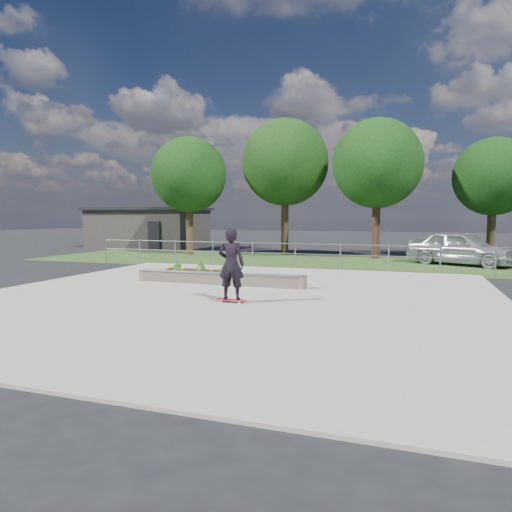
{
  "coord_description": "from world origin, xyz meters",
  "views": [
    {
      "loc": [
        4.83,
        -12.16,
        2.36
      ],
      "look_at": [
        0.2,
        1.5,
        1.1
      ],
      "focal_mm": 32.0,
      "sensor_mm": 36.0,
      "label": 1
    }
  ],
  "objects": [
    {
      "name": "tree_mid_left",
      "position": [
        -2.5,
        15.0,
        5.61
      ],
      "size": [
        5.25,
        5.25,
        8.25
      ],
      "color": "#322314",
      "rests_on": "ground"
    },
    {
      "name": "tree_mid_right",
      "position": [
        3.0,
        14.0,
        5.23
      ],
      "size": [
        4.9,
        4.9,
        7.7
      ],
      "color": "black",
      "rests_on": "ground"
    },
    {
      "name": "ground",
      "position": [
        0.0,
        0.0,
        0.0
      ],
      "size": [
        120.0,
        120.0,
        0.0
      ],
      "primitive_type": "plane",
      "color": "black",
      "rests_on": "ground"
    },
    {
      "name": "grass_verge",
      "position": [
        0.0,
        11.0,
        0.01
      ],
      "size": [
        30.0,
        8.0,
        0.02
      ],
      "primitive_type": "cube",
      "color": "#2E4C1E",
      "rests_on": "ground"
    },
    {
      "name": "skateboarder",
      "position": [
        0.34,
        -0.97,
        1.09
      ],
      "size": [
        0.8,
        0.55,
        1.99
      ],
      "color": "silver",
      "rests_on": "concrete_slab"
    },
    {
      "name": "grind_ledge",
      "position": [
        -1.28,
        1.92,
        0.26
      ],
      "size": [
        6.0,
        0.44,
        0.43
      ],
      "color": "brown",
      "rests_on": "concrete_slab"
    },
    {
      "name": "building",
      "position": [
        -14.0,
        18.0,
        1.51
      ],
      "size": [
        8.4,
        5.4,
        3.0
      ],
      "color": "#312E2B",
      "rests_on": "ground"
    },
    {
      "name": "parked_car",
      "position": [
        7.15,
        11.71,
        0.84
      ],
      "size": [
        5.28,
        3.92,
        1.67
      ],
      "primitive_type": "imported",
      "rotation": [
        0.0,
        0.0,
        1.12
      ],
      "color": "#ADB2B7",
      "rests_on": "ground"
    },
    {
      "name": "concrete_slab",
      "position": [
        0.0,
        0.0,
        0.03
      ],
      "size": [
        15.0,
        15.0,
        0.06
      ],
      "primitive_type": "cube",
      "color": "#A19B8E",
      "rests_on": "ground"
    },
    {
      "name": "planter_bed",
      "position": [
        -2.71,
        3.32,
        0.24
      ],
      "size": [
        3.0,
        1.2,
        0.61
      ],
      "color": "black",
      "rests_on": "concrete_slab"
    },
    {
      "name": "fence",
      "position": [
        0.0,
        7.5,
        0.77
      ],
      "size": [
        20.06,
        0.06,
        1.2
      ],
      "color": "gray",
      "rests_on": "ground"
    },
    {
      "name": "tree_far_right",
      "position": [
        9.0,
        15.5,
        4.48
      ],
      "size": [
        4.2,
        4.2,
        6.6
      ],
      "color": "#332314",
      "rests_on": "ground"
    },
    {
      "name": "tree_far_left",
      "position": [
        -8.0,
        13.0,
        4.85
      ],
      "size": [
        4.55,
        4.55,
        7.15
      ],
      "color": "#382516",
      "rests_on": "ground"
    }
  ]
}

